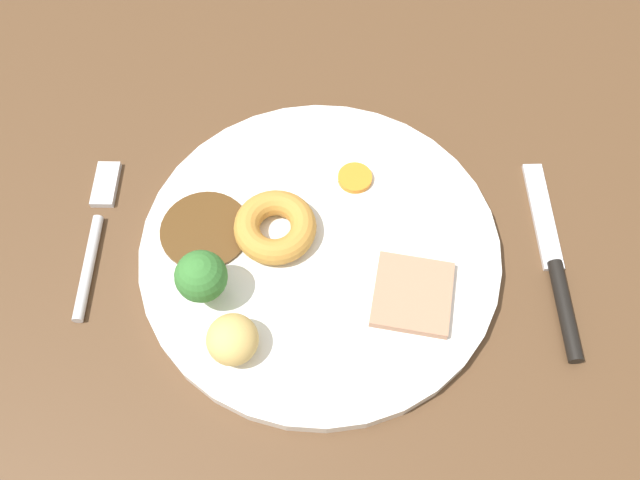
{
  "coord_description": "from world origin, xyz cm",
  "views": [
    {
      "loc": [
        0.8,
        -26.23,
        53.08
      ],
      "look_at": [
        1.6,
        -0.54,
        6.0
      ],
      "focal_mm": 37.26,
      "sensor_mm": 36.0,
      "label": 1
    }
  ],
  "objects_px": {
    "yorkshire_pudding": "(275,227)",
    "fork": "(96,231)",
    "dinner_plate": "(320,250)",
    "roast_potato_left": "(233,339)",
    "knife": "(556,273)",
    "carrot_coin_front": "(355,178)",
    "broccoli_floret": "(201,277)",
    "meat_slice_main": "(412,294)"
  },
  "relations": [
    {
      "from": "roast_potato_left",
      "to": "knife",
      "type": "distance_m",
      "value": 0.27
    },
    {
      "from": "meat_slice_main",
      "to": "broccoli_floret",
      "type": "relative_size",
      "value": 1.21
    },
    {
      "from": "broccoli_floret",
      "to": "knife",
      "type": "xyz_separation_m",
      "value": [
        0.28,
        0.01,
        -0.04
      ]
    },
    {
      "from": "roast_potato_left",
      "to": "carrot_coin_front",
      "type": "distance_m",
      "value": 0.18
    },
    {
      "from": "broccoli_floret",
      "to": "roast_potato_left",
      "type": "bearing_deg",
      "value": -62.66
    },
    {
      "from": "broccoli_floret",
      "to": "carrot_coin_front",
      "type": "bearing_deg",
      "value": 40.43
    },
    {
      "from": "roast_potato_left",
      "to": "knife",
      "type": "height_order",
      "value": "roast_potato_left"
    },
    {
      "from": "fork",
      "to": "yorkshire_pudding",
      "type": "bearing_deg",
      "value": -91.92
    },
    {
      "from": "fork",
      "to": "knife",
      "type": "bearing_deg",
      "value": -95.04
    },
    {
      "from": "yorkshire_pudding",
      "to": "fork",
      "type": "bearing_deg",
      "value": 175.44
    },
    {
      "from": "roast_potato_left",
      "to": "fork",
      "type": "xyz_separation_m",
      "value": [
        -0.12,
        0.11,
        -0.03
      ]
    },
    {
      "from": "dinner_plate",
      "to": "roast_potato_left",
      "type": "relative_size",
      "value": 7.44
    },
    {
      "from": "fork",
      "to": "knife",
      "type": "distance_m",
      "value": 0.39
    },
    {
      "from": "meat_slice_main",
      "to": "dinner_plate",
      "type": "bearing_deg",
      "value": 146.27
    },
    {
      "from": "roast_potato_left",
      "to": "knife",
      "type": "bearing_deg",
      "value": 12.67
    },
    {
      "from": "yorkshire_pudding",
      "to": "broccoli_floret",
      "type": "distance_m",
      "value": 0.08
    },
    {
      "from": "meat_slice_main",
      "to": "knife",
      "type": "relative_size",
      "value": 0.34
    },
    {
      "from": "roast_potato_left",
      "to": "broccoli_floret",
      "type": "bearing_deg",
      "value": 117.34
    },
    {
      "from": "carrot_coin_front",
      "to": "broccoli_floret",
      "type": "distance_m",
      "value": 0.16
    },
    {
      "from": "roast_potato_left",
      "to": "broccoli_floret",
      "type": "height_order",
      "value": "broccoli_floret"
    },
    {
      "from": "yorkshire_pudding",
      "to": "carrot_coin_front",
      "type": "xyz_separation_m",
      "value": [
        0.07,
        0.05,
        -0.01
      ]
    },
    {
      "from": "dinner_plate",
      "to": "knife",
      "type": "xyz_separation_m",
      "value": [
        0.19,
        -0.03,
        -0.0
      ]
    },
    {
      "from": "dinner_plate",
      "to": "knife",
      "type": "relative_size",
      "value": 1.61
    },
    {
      "from": "carrot_coin_front",
      "to": "dinner_plate",
      "type": "bearing_deg",
      "value": -116.66
    },
    {
      "from": "roast_potato_left",
      "to": "fork",
      "type": "distance_m",
      "value": 0.17
    },
    {
      "from": "yorkshire_pudding",
      "to": "meat_slice_main",
      "type": "bearing_deg",
      "value": -29.37
    },
    {
      "from": "broccoli_floret",
      "to": "fork",
      "type": "height_order",
      "value": "broccoli_floret"
    },
    {
      "from": "roast_potato_left",
      "to": "broccoli_floret",
      "type": "relative_size",
      "value": 0.77
    },
    {
      "from": "carrot_coin_front",
      "to": "knife",
      "type": "bearing_deg",
      "value": -29.44
    },
    {
      "from": "yorkshire_pudding",
      "to": "fork",
      "type": "height_order",
      "value": "yorkshire_pudding"
    },
    {
      "from": "meat_slice_main",
      "to": "fork",
      "type": "relative_size",
      "value": 0.41
    },
    {
      "from": "knife",
      "to": "roast_potato_left",
      "type": "bearing_deg",
      "value": 102.99
    },
    {
      "from": "yorkshire_pudding",
      "to": "dinner_plate",
      "type": "bearing_deg",
      "value": -19.64
    },
    {
      "from": "dinner_plate",
      "to": "broccoli_floret",
      "type": "xyz_separation_m",
      "value": [
        -0.09,
        -0.04,
        0.04
      ]
    },
    {
      "from": "roast_potato_left",
      "to": "meat_slice_main",
      "type": "bearing_deg",
      "value": 15.15
    },
    {
      "from": "dinner_plate",
      "to": "fork",
      "type": "height_order",
      "value": "dinner_plate"
    },
    {
      "from": "roast_potato_left",
      "to": "knife",
      "type": "xyz_separation_m",
      "value": [
        0.26,
        0.06,
        -0.03
      ]
    },
    {
      "from": "meat_slice_main",
      "to": "yorkshire_pudding",
      "type": "distance_m",
      "value": 0.12
    },
    {
      "from": "dinner_plate",
      "to": "yorkshire_pudding",
      "type": "distance_m",
      "value": 0.04
    },
    {
      "from": "yorkshire_pudding",
      "to": "roast_potato_left",
      "type": "height_order",
      "value": "roast_potato_left"
    },
    {
      "from": "roast_potato_left",
      "to": "carrot_coin_front",
      "type": "height_order",
      "value": "roast_potato_left"
    },
    {
      "from": "yorkshire_pudding",
      "to": "roast_potato_left",
      "type": "bearing_deg",
      "value": -107.58
    }
  ]
}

